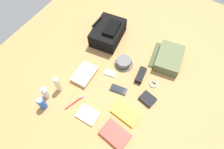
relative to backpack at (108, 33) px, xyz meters
The scene contains 17 objects.
ground_plane 0.41m from the backpack, 143.26° to the right, with size 2.64×2.02×0.02m, color #A47642.
backpack is the anchor object (origin of this frame).
toiletry_pouch 0.56m from the backpack, 84.38° to the right, with size 0.31×0.29×0.08m.
bucket_hat 0.31m from the backpack, 123.35° to the right, with size 0.16×0.16×0.06m.
deodorant_spray 0.80m from the backpack, behind, with size 0.05×0.05×0.13m.
toothpaste_tube 0.72m from the backpack, behind, with size 0.05×0.05×0.12m.
lotion_bottle 0.63m from the backpack, behind, with size 0.04×0.04×0.16m.
paperback_novel 0.86m from the backpack, 144.46° to the right, with size 0.15×0.20×0.03m.
travel_guidebook 0.72m from the backpack, 137.30° to the right, with size 0.14×0.21×0.02m.
cell_phone 0.53m from the backpack, 138.83° to the right, with size 0.08×0.14×0.01m.
media_player 0.38m from the backpack, 145.22° to the right, with size 0.07×0.09×0.01m.
wristwatch 0.59m from the backpack, 110.66° to the right, with size 0.07×0.06×0.01m.
toothbrush 0.66m from the backpack, 169.13° to the right, with size 0.16×0.06×0.02m.
wallet 0.67m from the backpack, 121.49° to the right, with size 0.09×0.11×0.02m, color black.
notepad 0.73m from the backpack, 159.10° to the right, with size 0.11×0.15×0.02m, color beige.
folded_towel 0.43m from the backpack, behind, with size 0.20×0.14×0.04m, color #C6B289.
sunglasses_case 0.48m from the backpack, 114.80° to the right, with size 0.14×0.06×0.04m, color black.
Camera 1 is at (-0.63, -0.39, 1.33)m, focal length 30.69 mm.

